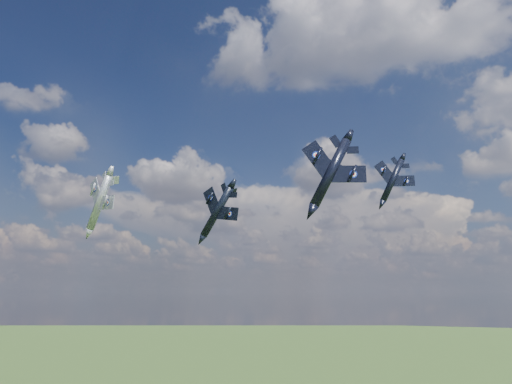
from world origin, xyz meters
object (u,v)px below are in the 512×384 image
at_px(jet_lead_navy, 217,211).
at_px(jet_high_navy, 392,180).
at_px(jet_right_navy, 331,173).
at_px(jet_left_silver, 100,202).

relative_size(jet_lead_navy, jet_high_navy, 1.00).
relative_size(jet_lead_navy, jet_right_navy, 0.82).
bearing_deg(jet_left_silver, jet_right_navy, 11.50).
height_order(jet_lead_navy, jet_high_navy, jet_high_navy).
xyz_separation_m(jet_lead_navy, jet_high_navy, (24.87, 26.20, 8.57)).
bearing_deg(jet_high_navy, jet_left_silver, 176.81).
distance_m(jet_lead_navy, jet_high_navy, 37.13).
distance_m(jet_lead_navy, jet_left_silver, 31.48).
height_order(jet_right_navy, jet_left_silver, jet_left_silver).
height_order(jet_lead_navy, jet_right_navy, jet_right_navy).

